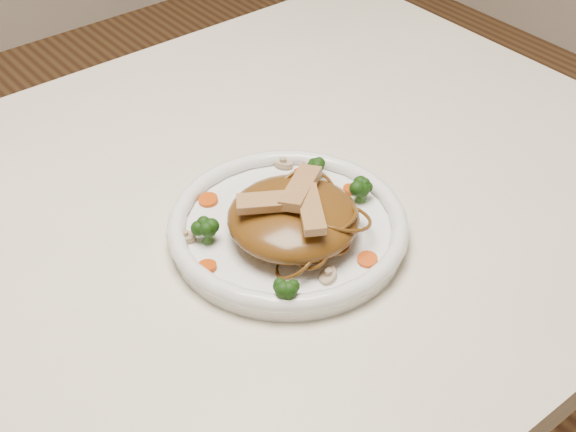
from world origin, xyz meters
TOP-DOWN VIEW (x-y plane):
  - table at (0.00, 0.00)m, footprint 1.20×0.80m
  - plate at (0.07, -0.08)m, footprint 0.31×0.31m
  - noodle_mound at (0.06, -0.09)m, footprint 0.18×0.18m
  - chicken_a at (0.07, -0.09)m, footprint 0.08×0.06m
  - chicken_b at (0.04, -0.09)m, footprint 0.07×0.06m
  - chicken_c at (0.06, -0.12)m, footprint 0.05×0.07m
  - broccoli_0 at (0.15, -0.03)m, footprint 0.03×0.03m
  - broccoli_1 at (-0.02, -0.04)m, footprint 0.03×0.03m
  - broccoli_2 at (-0.00, -0.16)m, footprint 0.03×0.03m
  - broccoli_3 at (0.16, -0.09)m, footprint 0.04×0.04m
  - carrot_0 at (0.14, -0.01)m, footprint 0.02×0.02m
  - carrot_1 at (-0.04, -0.08)m, footprint 0.02×0.02m
  - carrot_2 at (0.16, -0.07)m, footprint 0.02×0.02m
  - carrot_3 at (0.02, 0.01)m, footprint 0.02×0.02m
  - carrot_4 at (0.09, -0.17)m, footprint 0.03×0.03m
  - mushroom_0 at (0.05, -0.16)m, footprint 0.03×0.03m
  - mushroom_1 at (0.15, -0.01)m, footprint 0.02×0.02m
  - mushroom_2 at (-0.03, -0.03)m, footprint 0.03×0.03m
  - mushroom_3 at (0.13, 0.01)m, footprint 0.03×0.03m

SIDE VIEW (x-z plane):
  - table at x=0.00m, z-range 0.28..1.03m
  - plate at x=0.07m, z-range 0.75..0.77m
  - carrot_0 at x=0.14m, z-range 0.77..0.77m
  - carrot_1 at x=-0.04m, z-range 0.77..0.77m
  - carrot_2 at x=0.16m, z-range 0.77..0.77m
  - carrot_3 at x=0.02m, z-range 0.77..0.77m
  - carrot_4 at x=0.09m, z-range 0.77..0.77m
  - mushroom_0 at x=0.05m, z-range 0.77..0.77m
  - mushroom_1 at x=0.15m, z-range 0.77..0.77m
  - mushroom_2 at x=-0.03m, z-range 0.77..0.77m
  - mushroom_3 at x=0.13m, z-range 0.77..0.77m
  - broccoli_0 at x=0.15m, z-range 0.77..0.79m
  - broccoli_2 at x=0.00m, z-range 0.77..0.80m
  - broccoli_1 at x=-0.02m, z-range 0.77..0.80m
  - broccoli_3 at x=0.16m, z-range 0.77..0.80m
  - noodle_mound at x=0.06m, z-range 0.77..0.81m
  - chicken_c at x=0.06m, z-range 0.81..0.82m
  - chicken_b at x=0.04m, z-range 0.81..0.82m
  - chicken_a at x=0.07m, z-range 0.81..0.83m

